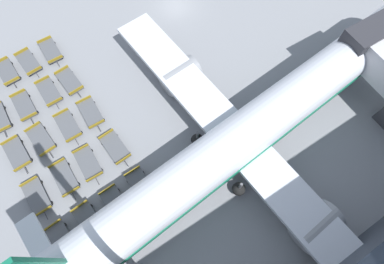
{
  "coord_description": "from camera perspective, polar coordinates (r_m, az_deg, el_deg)",
  "views": [
    {
      "loc": [
        24.19,
        -13.35,
        26.14
      ],
      "look_at": [
        15.63,
        -7.83,
        2.83
      ],
      "focal_mm": 28.0,
      "sensor_mm": 36.0,
      "label": 1
    }
  ],
  "objects": [
    {
      "name": "baggage_dolly_row_far_col_b",
      "position": [
        33.08,
        -22.27,
        8.9
      ],
      "size": [
        3.93,
        1.91,
        0.92
      ],
      "color": "#515459",
      "rests_on": "ground_plane"
    },
    {
      "name": "baggage_dolly_row_mid_a_col_c",
      "position": [
        31.03,
        -26.79,
        -1.33
      ],
      "size": [
        3.94,
        1.93,
        0.92
      ],
      "color": "#515459",
      "rests_on": "ground_plane"
    },
    {
      "name": "airplane",
      "position": [
        25.62,
        10.81,
        -0.02
      ],
      "size": [
        33.67,
        42.38,
        11.67
      ],
      "color": "silver",
      "rests_on": "ground_plane"
    },
    {
      "name": "baggage_dolly_row_near_col_c",
      "position": [
        31.51,
        -30.35,
        -3.62
      ],
      "size": [
        3.91,
        1.83,
        0.92
      ],
      "color": "#515459",
      "rests_on": "ground_plane"
    },
    {
      "name": "baggage_dolly_row_far_col_e",
      "position": [
        26.74,
        -9.67,
        -10.14
      ],
      "size": [
        3.88,
        1.73,
        0.92
      ],
      "color": "#515459",
      "rests_on": "ground_plane"
    },
    {
      "name": "baggage_dolly_row_mid_a_col_b",
      "position": [
        33.48,
        -29.31,
        4.34
      ],
      "size": [
        3.88,
        1.74,
        0.92
      ],
      "color": "#515459",
      "rests_on": "ground_plane"
    },
    {
      "name": "baggage_dolly_row_far_col_c",
      "position": [
        30.47,
        -18.72,
        3.44
      ],
      "size": [
        3.88,
        1.73,
        0.92
      ],
      "color": "#515459",
      "rests_on": "ground_plane"
    },
    {
      "name": "baggage_dolly_row_near_col_e",
      "position": [
        27.77,
        -23.52,
        -18.56
      ],
      "size": [
        3.92,
        1.87,
        0.92
      ],
      "color": "#515459",
      "rests_on": "ground_plane"
    },
    {
      "name": "baggage_dolly_row_mid_a_col_a",
      "position": [
        36.6,
        -31.73,
        9.67
      ],
      "size": [
        3.91,
        1.83,
        0.92
      ],
      "color": "#515459",
      "rests_on": "ground_plane"
    },
    {
      "name": "baggage_dolly_row_far_col_a",
      "position": [
        36.19,
        -25.32,
        13.79
      ],
      "size": [
        3.88,
        1.72,
        0.92
      ],
      "color": "#515459",
      "rests_on": "ground_plane"
    },
    {
      "name": "ground_plane",
      "position": [
        38.04,
        -3.09,
        22.89
      ],
      "size": [
        500.0,
        500.0,
        0.0
      ],
      "primitive_type": "plane",
      "color": "gray"
    },
    {
      "name": "baggage_dolly_row_mid_a_col_e",
      "position": [
        27.22,
        -19.01,
        -15.83
      ],
      "size": [
        3.93,
        1.89,
        0.92
      ],
      "color": "#515459",
      "rests_on": "ground_plane"
    },
    {
      "name": "baggage_dolly_row_mid_b_col_b",
      "position": [
        33.2,
        -25.56,
        6.87
      ],
      "size": [
        3.9,
        1.79,
        0.92
      ],
      "color": "#515459",
      "rests_on": "ground_plane"
    },
    {
      "name": "baggage_dolly_row_mid_b_col_a",
      "position": [
        36.25,
        -28.66,
        11.53
      ],
      "size": [
        3.93,
        1.92,
        0.92
      ],
      "color": "#515459",
      "rests_on": "ground_plane"
    },
    {
      "name": "baggage_dolly_row_far_col_d",
      "position": [
        28.31,
        -14.41,
        -2.87
      ],
      "size": [
        3.92,
        1.87,
        0.92
      ],
      "color": "#515459",
      "rests_on": "ground_plane"
    },
    {
      "name": "baggage_dolly_row_mid_a_col_d",
      "position": [
        28.81,
        -23.09,
        -8.05
      ],
      "size": [
        3.89,
        1.75,
        0.92
      ],
      "color": "#515459",
      "rests_on": "ground_plane"
    },
    {
      "name": "baggage_dolly_row_mid_b_col_c",
      "position": [
        30.59,
        -22.52,
        1.05
      ],
      "size": [
        3.88,
        1.73,
        0.92
      ],
      "color": "#515459",
      "rests_on": "ground_plane"
    },
    {
      "name": "baggage_dolly_row_mid_b_col_d",
      "position": [
        28.48,
        -19.16,
        -5.67
      ],
      "size": [
        3.88,
        1.73,
        0.92
      ],
      "color": "#515459",
      "rests_on": "ground_plane"
    },
    {
      "name": "baggage_dolly_row_near_col_d",
      "position": [
        29.35,
        -27.45,
        -10.89
      ],
      "size": [
        3.89,
        1.77,
        0.92
      ],
      "color": "#515459",
      "rests_on": "ground_plane"
    },
    {
      "name": "baggage_dolly_row_mid_b_col_e",
      "position": [
        26.83,
        -14.24,
        -13.3
      ],
      "size": [
        3.9,
        1.79,
        0.92
      ],
      "color": "#515459",
      "rests_on": "ground_plane"
    }
  ]
}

